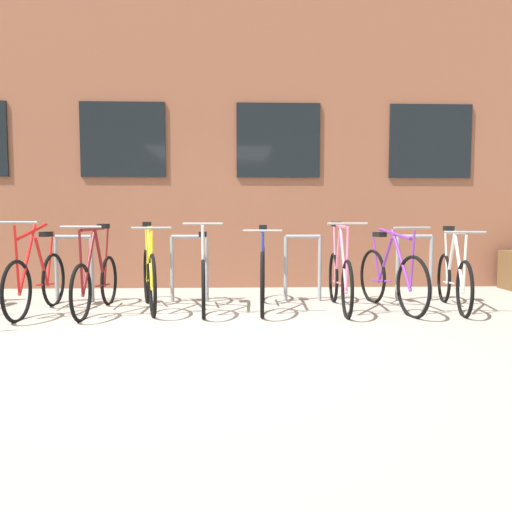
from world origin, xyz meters
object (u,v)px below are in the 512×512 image
at_px(bicycle_purple, 391,278).
at_px(bicycle_pink, 340,278).
at_px(bicycle_silver, 203,279).
at_px(bicycle_red, 37,280).
at_px(bicycle_blue, 263,275).
at_px(bicycle_maroon, 96,280).
at_px(bicycle_white, 453,278).
at_px(bicycle_yellow, 149,276).

relative_size(bicycle_purple, bicycle_pink, 0.98).
xyz_separation_m(bicycle_silver, bicycle_red, (-1.93, -0.11, 0.00)).
bearing_deg(bicycle_pink, bicycle_blue, 174.64).
relative_size(bicycle_maroon, bicycle_white, 1.02).
height_order(bicycle_blue, bicycle_yellow, bicycle_yellow).
relative_size(bicycle_white, bicycle_pink, 0.94).
bearing_deg(bicycle_silver, bicycle_maroon, -176.65).
relative_size(bicycle_maroon, bicycle_silver, 1.02).
distance_m(bicycle_maroon, bicycle_purple, 3.53).
bearing_deg(bicycle_maroon, bicycle_red, -176.57).
relative_size(bicycle_yellow, bicycle_white, 1.01).
height_order(bicycle_blue, bicycle_purple, bicycle_blue).
height_order(bicycle_maroon, bicycle_red, bicycle_red).
xyz_separation_m(bicycle_silver, bicycle_pink, (1.66, -0.00, 0.01)).
xyz_separation_m(bicycle_blue, bicycle_white, (2.33, -0.12, -0.03)).
distance_m(bicycle_maroon, bicycle_silver, 1.26).
distance_m(bicycle_yellow, bicycle_purple, 2.94).
xyz_separation_m(bicycle_silver, bicycle_purple, (2.28, -0.04, 0.01)).
relative_size(bicycle_silver, bicycle_red, 0.99).
bearing_deg(bicycle_blue, bicycle_yellow, 179.77).
xyz_separation_m(bicycle_blue, bicycle_pink, (0.93, -0.09, -0.02)).
xyz_separation_m(bicycle_maroon, bicycle_silver, (1.25, 0.07, 0.00)).
relative_size(bicycle_maroon, bicycle_pink, 0.96).
bearing_deg(bicycle_red, bicycle_maroon, 3.43).
height_order(bicycle_yellow, bicycle_purple, bicycle_yellow).
xyz_separation_m(bicycle_yellow, bicycle_maroon, (-0.60, -0.16, -0.02)).
height_order(bicycle_blue, bicycle_pink, bicycle_pink).
bearing_deg(bicycle_pink, bicycle_yellow, 177.70).
xyz_separation_m(bicycle_blue, bicycle_silver, (-0.72, -0.08, -0.03)).
relative_size(bicycle_blue, bicycle_pink, 1.03).
distance_m(bicycle_yellow, bicycle_red, 1.29).
height_order(bicycle_red, bicycle_white, bicycle_red).
height_order(bicycle_maroon, bicycle_pink, bicycle_pink).
distance_m(bicycle_purple, bicycle_red, 4.21).
distance_m(bicycle_maroon, bicycle_white, 4.30).
xyz_separation_m(bicycle_maroon, bicycle_red, (-0.68, -0.04, 0.01)).
xyz_separation_m(bicycle_blue, bicycle_maroon, (-1.98, -0.16, -0.03)).
bearing_deg(bicycle_white, bicycle_silver, 179.39).
distance_m(bicycle_white, bicycle_pink, 1.39).
height_order(bicycle_yellow, bicycle_white, bicycle_yellow).
xyz_separation_m(bicycle_blue, bicycle_red, (-2.65, -0.20, -0.02)).
bearing_deg(bicycle_pink, bicycle_silver, 179.89).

